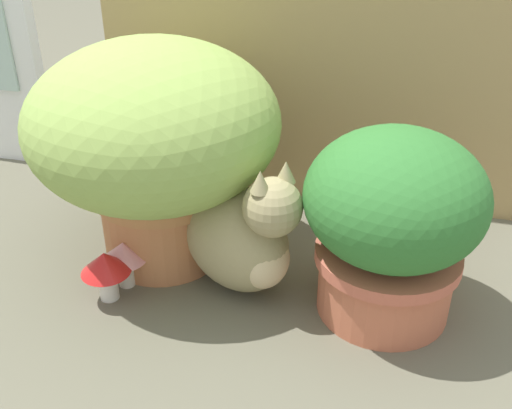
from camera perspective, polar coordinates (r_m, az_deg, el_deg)
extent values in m
plane|color=#605D4B|center=(1.19, -1.03, -10.00)|extent=(6.00, 6.00, 0.00)
cube|color=tan|center=(1.42, 6.19, 16.39)|extent=(1.07, 0.03, 0.87)
cylinder|color=#B66F44|center=(1.31, -8.88, -1.48)|extent=(0.25, 0.25, 0.17)
cylinder|color=#B47344|center=(1.28, -9.13, 1.34)|extent=(0.27, 0.27, 0.02)
ellipsoid|color=#8DAD50|center=(1.21, -9.70, 7.65)|extent=(0.51, 0.51, 0.33)
cylinder|color=#C26648|center=(1.17, 12.13, -6.97)|extent=(0.25, 0.25, 0.14)
cylinder|color=#C5624A|center=(1.14, 12.42, -4.70)|extent=(0.27, 0.27, 0.02)
ellipsoid|color=#2F712E|center=(1.08, 13.12, 0.67)|extent=(0.33, 0.33, 0.25)
ellipsoid|color=#9A8E62|center=(1.20, -2.04, -3.04)|extent=(0.31, 0.29, 0.22)
ellipsoid|color=beige|center=(1.14, 1.06, -5.52)|extent=(0.12, 0.12, 0.11)
sphere|color=#9A8E62|center=(1.06, 1.59, -0.26)|extent=(0.15, 0.15, 0.11)
cone|color=#9A8E62|center=(1.05, 2.86, 3.16)|extent=(0.05, 0.05, 0.04)
cone|color=#9A8E62|center=(1.02, 0.37, 2.16)|extent=(0.05, 0.05, 0.04)
cylinder|color=#9A8E62|center=(1.34, -3.71, -3.49)|extent=(0.17, 0.14, 0.07)
cylinder|color=silver|center=(1.23, -13.89, -7.43)|extent=(0.04, 0.04, 0.06)
cone|color=red|center=(1.20, -14.19, -5.38)|extent=(0.10, 0.10, 0.04)
cylinder|color=silver|center=(1.26, -12.27, -6.29)|extent=(0.03, 0.03, 0.06)
cone|color=pink|center=(1.23, -12.52, -4.36)|extent=(0.09, 0.09, 0.04)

